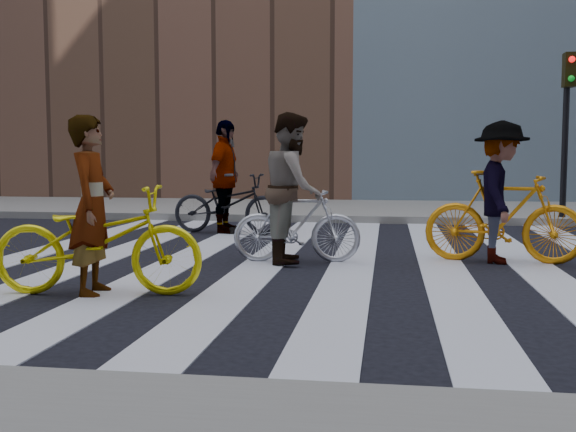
% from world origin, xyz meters
% --- Properties ---
extents(ground, '(100.00, 100.00, 0.00)m').
position_xyz_m(ground, '(0.00, 0.00, 0.00)').
color(ground, black).
rests_on(ground, ground).
extents(sidewalk_far, '(100.00, 5.00, 0.15)m').
position_xyz_m(sidewalk_far, '(0.00, 7.50, 0.07)').
color(sidewalk_far, gray).
rests_on(sidewalk_far, ground).
extents(zebra_crosswalk, '(8.25, 10.00, 0.01)m').
position_xyz_m(zebra_crosswalk, '(0.00, 0.00, 0.01)').
color(zebra_crosswalk, silver).
rests_on(zebra_crosswalk, ground).
extents(traffic_signal, '(0.22, 0.42, 3.33)m').
position_xyz_m(traffic_signal, '(4.40, 5.32, 2.28)').
color(traffic_signal, black).
rests_on(traffic_signal, ground).
extents(bike_yellow_left, '(2.11, 0.96, 1.07)m').
position_xyz_m(bike_yellow_left, '(-1.81, -2.34, 0.54)').
color(bike_yellow_left, '#FFEE0E').
rests_on(bike_yellow_left, ground).
extents(bike_silver_mid, '(1.65, 0.59, 0.97)m').
position_xyz_m(bike_silver_mid, '(-0.16, -0.08, 0.49)').
color(bike_silver_mid, silver).
rests_on(bike_silver_mid, ground).
extents(bike_yellow_right, '(2.01, 0.80, 1.17)m').
position_xyz_m(bike_yellow_right, '(2.44, 0.27, 0.59)').
color(bike_yellow_right, orange).
rests_on(bike_yellow_right, ground).
extents(bike_dark_rear, '(2.06, 0.92, 1.05)m').
position_xyz_m(bike_dark_rear, '(-1.79, 2.94, 0.53)').
color(bike_dark_rear, black).
rests_on(bike_dark_rear, ground).
extents(rider_left, '(0.49, 0.68, 1.75)m').
position_xyz_m(rider_left, '(-1.86, -2.34, 0.87)').
color(rider_left, slate).
rests_on(rider_left, ground).
extents(rider_mid, '(0.79, 0.98, 1.90)m').
position_xyz_m(rider_mid, '(-0.21, -0.08, 0.95)').
color(rider_mid, slate).
rests_on(rider_mid, ground).
extents(rider_right, '(0.81, 1.24, 1.79)m').
position_xyz_m(rider_right, '(2.39, 0.27, 0.90)').
color(rider_right, slate).
rests_on(rider_right, ground).
extents(rider_rear, '(0.61, 1.21, 1.98)m').
position_xyz_m(rider_rear, '(-1.84, 2.94, 0.99)').
color(rider_rear, slate).
rests_on(rider_rear, ground).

